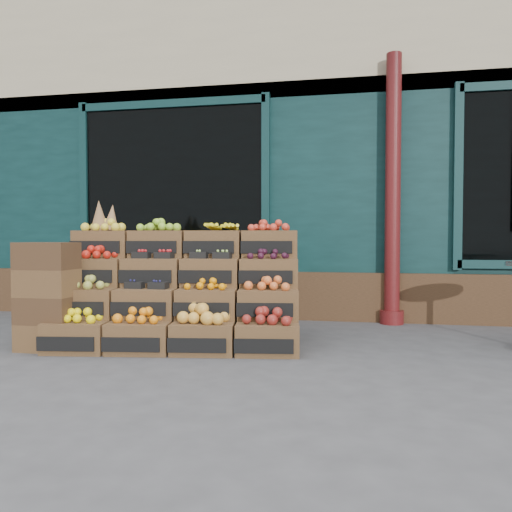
# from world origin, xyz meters

# --- Properties ---
(ground) EXTENTS (60.00, 60.00, 0.00)m
(ground) POSITION_xyz_m (0.00, 0.00, 0.00)
(ground) COLOR #424244
(ground) RESTS_ON ground
(shop_facade) EXTENTS (12.00, 6.24, 4.80)m
(shop_facade) POSITION_xyz_m (0.00, 5.11, 2.40)
(shop_facade) COLOR #0C2929
(shop_facade) RESTS_ON ground
(crate_display) EXTENTS (2.39, 1.40, 1.42)m
(crate_display) POSITION_xyz_m (-0.92, 0.57, 0.44)
(crate_display) COLOR brown
(crate_display) RESTS_ON ground
(spare_crates) EXTENTS (0.49, 0.34, 0.99)m
(spare_crates) POSITION_xyz_m (-2.01, 0.02, 0.49)
(spare_crates) COLOR brown
(spare_crates) RESTS_ON ground
(shopkeeper) EXTENTS (0.71, 0.53, 1.78)m
(shopkeeper) POSITION_xyz_m (-1.43, 2.85, 0.89)
(shopkeeper) COLOR #1A5C2D
(shopkeeper) RESTS_ON ground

